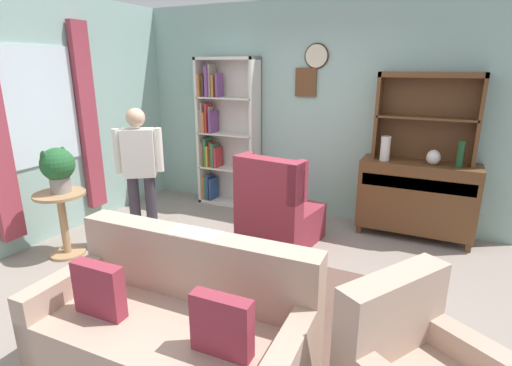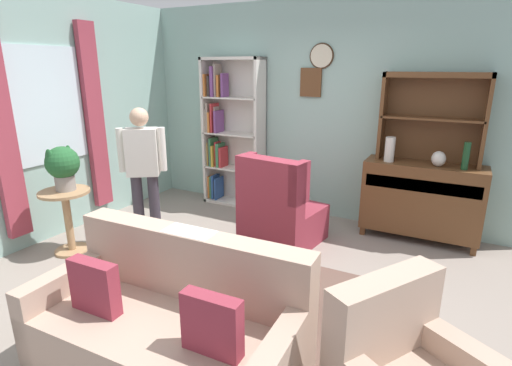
# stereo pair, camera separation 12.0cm
# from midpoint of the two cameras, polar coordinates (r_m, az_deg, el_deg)

# --- Properties ---
(ground_plane) EXTENTS (5.40, 4.60, 0.02)m
(ground_plane) POSITION_cam_midpoint_polar(r_m,az_deg,el_deg) (3.89, -1.84, -14.25)
(ground_plane) COLOR gray
(wall_back) EXTENTS (5.00, 0.09, 2.80)m
(wall_back) POSITION_cam_midpoint_polar(r_m,az_deg,el_deg) (5.33, 9.52, 10.13)
(wall_back) COLOR #93B7AD
(wall_back) RESTS_ON ground_plane
(wall_left) EXTENTS (0.16, 4.20, 2.80)m
(wall_left) POSITION_cam_midpoint_polar(r_m,az_deg,el_deg) (5.12, -27.60, 8.17)
(wall_left) COLOR #93B7AD
(wall_left) RESTS_ON ground_plane
(area_rug) EXTENTS (2.33, 1.92, 0.01)m
(area_rug) POSITION_cam_midpoint_polar(r_m,az_deg,el_deg) (3.58, -1.40, -17.00)
(area_rug) COLOR brown
(area_rug) RESTS_ON ground_plane
(bookshelf) EXTENTS (0.90, 0.30, 2.10)m
(bookshelf) POSITION_cam_midpoint_polar(r_m,az_deg,el_deg) (5.73, -3.40, 7.22)
(bookshelf) COLOR silver
(bookshelf) RESTS_ON ground_plane
(sideboard) EXTENTS (1.30, 0.45, 0.92)m
(sideboard) POSITION_cam_midpoint_polar(r_m,az_deg,el_deg) (4.99, 23.40, -2.01)
(sideboard) COLOR brown
(sideboard) RESTS_ON ground_plane
(sideboard_hutch) EXTENTS (1.10, 0.26, 1.00)m
(sideboard_hutch) POSITION_cam_midpoint_polar(r_m,az_deg,el_deg) (4.89, 24.93, 10.11)
(sideboard_hutch) COLOR brown
(sideboard_hutch) RESTS_ON sideboard
(vase_tall) EXTENTS (0.11, 0.11, 0.29)m
(vase_tall) POSITION_cam_midpoint_polar(r_m,az_deg,el_deg) (4.81, 19.45, 4.60)
(vase_tall) COLOR beige
(vase_tall) RESTS_ON sideboard
(vase_round) EXTENTS (0.15, 0.15, 0.17)m
(vase_round) POSITION_cam_midpoint_polar(r_m,az_deg,el_deg) (4.80, 25.54, 3.18)
(vase_round) COLOR beige
(vase_round) RESTS_ON sideboard
(bottle_wine) EXTENTS (0.07, 0.07, 0.30)m
(bottle_wine) POSITION_cam_midpoint_polar(r_m,az_deg,el_deg) (4.76, 28.73, 3.45)
(bottle_wine) COLOR #194223
(bottle_wine) RESTS_ON sideboard
(couch_floral) EXTENTS (1.83, 0.90, 0.90)m
(couch_floral) POSITION_cam_midpoint_polar(r_m,az_deg,el_deg) (2.83, -11.13, -19.90)
(couch_floral) COLOR tan
(couch_floral) RESTS_ON ground_plane
(wingback_chair) EXTENTS (0.89, 0.90, 1.05)m
(wingback_chair) POSITION_cam_midpoint_polar(r_m,az_deg,el_deg) (4.50, 4.17, -4.27)
(wingback_chair) COLOR maroon
(wingback_chair) RESTS_ON ground_plane
(plant_stand) EXTENTS (0.52, 0.52, 0.71)m
(plant_stand) POSITION_cam_midpoint_polar(r_m,az_deg,el_deg) (4.72, -24.94, -4.19)
(plant_stand) COLOR #A87F56
(plant_stand) RESTS_ON ground_plane
(potted_plant_large) EXTENTS (0.34, 0.34, 0.47)m
(potted_plant_large) POSITION_cam_midpoint_polar(r_m,az_deg,el_deg) (4.59, -25.53, 2.37)
(potted_plant_large) COLOR gray
(potted_plant_large) RESTS_ON plant_stand
(person_reading) EXTENTS (0.48, 0.36, 1.56)m
(person_reading) POSITION_cam_midpoint_polar(r_m,az_deg,el_deg) (4.51, -15.25, 2.20)
(person_reading) COLOR #38333D
(person_reading) RESTS_ON ground_plane
(coffee_table) EXTENTS (0.80, 0.50, 0.42)m
(coffee_table) POSITION_cam_midpoint_polar(r_m,az_deg,el_deg) (3.41, 1.78, -11.96)
(coffee_table) COLOR brown
(coffee_table) RESTS_ON ground_plane
(book_stack) EXTENTS (0.19, 0.14, 0.08)m
(book_stack) POSITION_cam_midpoint_polar(r_m,az_deg,el_deg) (3.25, 3.14, -11.35)
(book_stack) COLOR gray
(book_stack) RESTS_ON coffee_table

